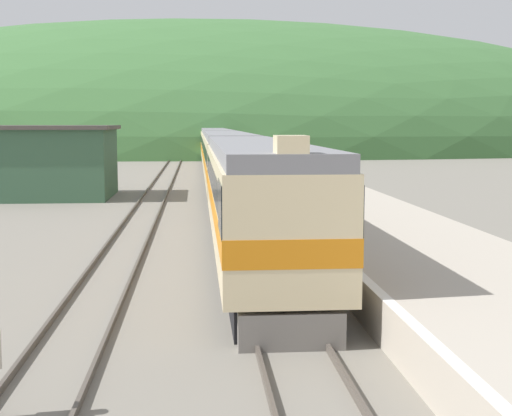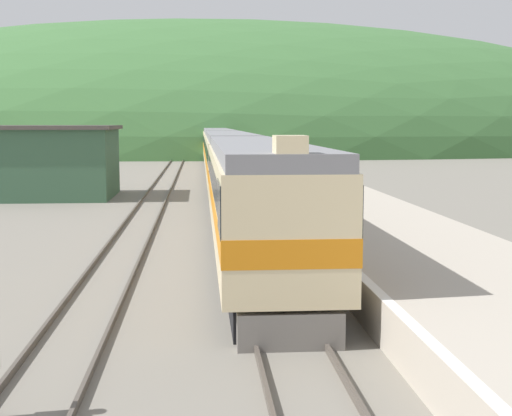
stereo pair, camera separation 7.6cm
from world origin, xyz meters
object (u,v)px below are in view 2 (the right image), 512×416
carriage_second (228,161)px  carriage_fourth (214,142)px  carriage_third (219,148)px  express_train_lead_car (255,197)px

carriage_second → carriage_fourth: (0.00, 46.70, 0.00)m
carriage_fourth → carriage_third: bearing=-90.0°
express_train_lead_car → carriage_second: 22.05m
carriage_second → carriage_third: size_ratio=1.00×
express_train_lead_car → carriage_second: bearing=90.0°
carriage_second → express_train_lead_car: bearing=-90.0°
carriage_fourth → express_train_lead_car: bearing=-90.0°
express_train_lead_car → carriage_third: express_train_lead_car is taller
express_train_lead_car → carriage_fourth: express_train_lead_car is taller
express_train_lead_car → carriage_third: bearing=90.0°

